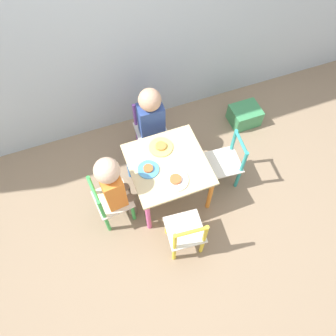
{
  "coord_description": "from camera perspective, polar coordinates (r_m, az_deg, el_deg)",
  "views": [
    {
      "loc": [
        -0.45,
        -1.19,
        2.47
      ],
      "look_at": [
        0.0,
        0.0,
        0.37
      ],
      "focal_mm": 35.0,
      "sensor_mm": 36.0,
      "label": 1
    }
  ],
  "objects": [
    {
      "name": "child_left",
      "position": [
        2.32,
        -9.48,
        -2.87
      ],
      "size": [
        0.23,
        0.21,
        0.75
      ],
      "rotation": [
        0.0,
        0.0,
        -4.61
      ],
      "color": "#7A6B5B",
      "rests_on": "ground_plane"
    },
    {
      "name": "ground_plane",
      "position": [
        2.78,
        0.0,
        -3.91
      ],
      "size": [
        6.0,
        6.0,
        0.0
      ],
      "primitive_type": "plane",
      "color": "#8C755B"
    },
    {
      "name": "kids_table",
      "position": [
        2.46,
        0.0,
        0.02
      ],
      "size": [
        0.57,
        0.57,
        0.43
      ],
      "color": "beige",
      "rests_on": "ground_plane"
    },
    {
      "name": "chair_yellow",
      "position": [
        2.37,
        3.1,
        -11.29
      ],
      "size": [
        0.28,
        0.28,
        0.5
      ],
      "rotation": [
        0.0,
        0.0,
        -3.24
      ],
      "color": "silver",
      "rests_on": "ground_plane"
    },
    {
      "name": "chair_teal",
      "position": [
        2.67,
        10.08,
        0.96
      ],
      "size": [
        0.28,
        0.28,
        0.5
      ],
      "rotation": [
        0.0,
        0.0,
        -1.67
      ],
      "color": "silver",
      "rests_on": "ground_plane"
    },
    {
      "name": "plate_front",
      "position": [
        2.33,
        1.33,
        -2.08
      ],
      "size": [
        0.18,
        0.18,
        0.03
      ],
      "color": "white",
      "rests_on": "kids_table"
    },
    {
      "name": "plate_back",
      "position": [
        2.48,
        -1.25,
        3.71
      ],
      "size": [
        0.18,
        0.18,
        0.03
      ],
      "color": "#EADB66",
      "rests_on": "kids_table"
    },
    {
      "name": "plate_left",
      "position": [
        2.37,
        -3.45,
        -0.19
      ],
      "size": [
        0.16,
        0.16,
        0.03
      ],
      "color": "#4C9EE0",
      "rests_on": "kids_table"
    },
    {
      "name": "chair_purple",
      "position": [
        2.83,
        -3.05,
        6.72
      ],
      "size": [
        0.27,
        0.27,
        0.5
      ],
      "rotation": [
        0.0,
        0.0,
        -0.05
      ],
      "color": "silver",
      "rests_on": "ground_plane"
    },
    {
      "name": "storage_bin",
      "position": [
        3.21,
        13.21,
        8.92
      ],
      "size": [
        0.27,
        0.22,
        0.17
      ],
      "color": "#3D8E56",
      "rests_on": "ground_plane"
    },
    {
      "name": "chair_green",
      "position": [
        2.51,
        -10.04,
        -5.67
      ],
      "size": [
        0.28,
        0.28,
        0.5
      ],
      "rotation": [
        0.0,
        0.0,
        -4.61
      ],
      "color": "silver",
      "rests_on": "ground_plane"
    },
    {
      "name": "child_back",
      "position": [
        2.63,
        -2.89,
        8.55
      ],
      "size": [
        0.21,
        0.23,
        0.74
      ],
      "rotation": [
        0.0,
        0.0,
        -0.05
      ],
      "color": "#7A6B5B",
      "rests_on": "ground_plane"
    }
  ]
}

